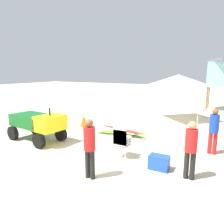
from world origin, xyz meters
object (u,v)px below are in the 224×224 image
object	(u,v)px
stacked_plastic_chairs	(121,140)
lifeguard_near_center	(90,145)
surfboard_pile	(121,132)
popup_canopy	(178,80)
lifeguard_near_right	(191,147)
traffic_cone_far	(193,132)
traffic_cone_near	(84,121)
cooler_box	(159,162)
lifeguard_tower	(222,71)
lifeguard_near_left	(214,128)
utility_cart	(38,123)

from	to	relation	value
stacked_plastic_chairs	lifeguard_near_center	bearing A→B (deg)	-94.75
surfboard_pile	popup_canopy	distance (m)	5.21
lifeguard_near_right	stacked_plastic_chairs	bearing A→B (deg)	170.75
surfboard_pile	traffic_cone_far	bearing A→B (deg)	24.08
traffic_cone_near	stacked_plastic_chairs	bearing A→B (deg)	-37.47
lifeguard_near_center	traffic_cone_far	size ratio (longest dim) A/B	3.48
lifeguard_near_center	traffic_cone_far	bearing A→B (deg)	70.01
stacked_plastic_chairs	cooler_box	world-z (taller)	stacked_plastic_chairs
stacked_plastic_chairs	lifeguard_near_right	bearing A→B (deg)	-9.25
lifeguard_near_right	popup_canopy	world-z (taller)	popup_canopy
stacked_plastic_chairs	traffic_cone_near	distance (m)	4.59
stacked_plastic_chairs	popup_canopy	bearing A→B (deg)	86.96
traffic_cone_far	cooler_box	xyz separation A→B (m)	(-0.41, -3.83, -0.03)
surfboard_pile	lifeguard_near_right	size ratio (longest dim) A/B	1.52
popup_canopy	lifeguard_near_right	bearing A→B (deg)	-75.03
lifeguard_tower	lifeguard_near_right	bearing A→B (deg)	-90.72
lifeguard_near_center	stacked_plastic_chairs	bearing A→B (deg)	85.25
surfboard_pile	popup_canopy	world-z (taller)	popup_canopy
lifeguard_near_right	traffic_cone_far	bearing A→B (deg)	96.91
lifeguard_near_right	traffic_cone_far	size ratio (longest dim) A/B	3.36
lifeguard_near_right	cooler_box	distance (m)	1.16
stacked_plastic_chairs	lifeguard_near_center	xyz separation A→B (m)	(-0.14, -1.66, 0.32)
cooler_box	surfboard_pile	bearing A→B (deg)	135.28
surfboard_pile	cooler_box	world-z (taller)	cooler_box
lifeguard_near_center	lifeguard_tower	world-z (taller)	lifeguard_tower
lifeguard_near_left	stacked_plastic_chairs	bearing A→B (deg)	-144.54
traffic_cone_near	traffic_cone_far	size ratio (longest dim) A/B	1.22
traffic_cone_near	utility_cart	bearing A→B (deg)	-94.94
stacked_plastic_chairs	surfboard_pile	xyz separation A→B (m)	(-1.16, 2.31, -0.49)
lifeguard_near_right	traffic_cone_far	xyz separation A→B (m)	(-0.48, 3.99, -0.69)
popup_canopy	traffic_cone_far	bearing A→B (deg)	-65.61
lifeguard_near_center	popup_canopy	world-z (taller)	popup_canopy
stacked_plastic_chairs	popup_canopy	distance (m)	7.00
lifeguard_tower	traffic_cone_near	bearing A→B (deg)	-124.38
stacked_plastic_chairs	lifeguard_near_left	size ratio (longest dim) A/B	0.67
lifeguard_tower	traffic_cone_far	distance (m)	8.46
lifeguard_tower	stacked_plastic_chairs	bearing A→B (deg)	-101.74
surfboard_pile	lifeguard_near_right	bearing A→B (deg)	-37.98
lifeguard_near_left	surfboard_pile	bearing A→B (deg)	174.07
stacked_plastic_chairs	lifeguard_tower	world-z (taller)	lifeguard_tower
lifeguard_tower	surfboard_pile	bearing A→B (deg)	-111.00
lifeguard_near_left	lifeguard_near_center	world-z (taller)	lifeguard_near_center
lifeguard_near_left	lifeguard_near_center	size ratio (longest dim) A/B	0.98
stacked_plastic_chairs	lifeguard_tower	xyz separation A→B (m)	(2.42, 11.63, 2.26)
lifeguard_near_center	cooler_box	size ratio (longest dim) A/B	2.85
utility_cart	traffic_cone_far	xyz separation A→B (m)	(5.67, 3.71, -0.54)
stacked_plastic_chairs	traffic_cone_near	xyz separation A→B (m)	(-3.63, 2.79, -0.35)
lifeguard_near_center	cooler_box	xyz separation A→B (m)	(1.51, 1.46, -0.76)
traffic_cone_far	cooler_box	distance (m)	3.85
popup_canopy	lifeguard_tower	size ratio (longest dim) A/B	0.69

